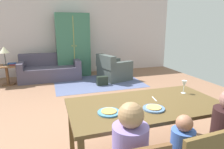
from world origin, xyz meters
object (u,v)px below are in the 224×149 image
(plate_near_child, at_px, (154,108))
(couch, at_px, (50,70))
(dining_table, at_px, (146,109))
(armchair, at_px, (113,70))
(book_lower, at_px, (14,64))
(armoire, at_px, (73,45))
(plate_near_man, at_px, (109,112))
(handbag, at_px, (102,81))
(side_table, at_px, (7,72))
(person_woman, at_px, (221,144))
(wine_glass, at_px, (184,84))
(book_upper, at_px, (12,63))
(table_lamp, at_px, (4,51))

(plate_near_child, height_order, couch, couch)
(dining_table, height_order, armchair, armchair)
(book_lower, bearing_deg, armoire, 18.55)
(plate_near_man, distance_m, couch, 4.66)
(book_lower, bearing_deg, handbag, -20.50)
(side_table, bearing_deg, book_lower, 0.04)
(person_woman, bearing_deg, couch, 107.16)
(dining_table, bearing_deg, armoire, 93.25)
(wine_glass, distance_m, handbag, 3.25)
(person_woman, xyz_separation_m, handbag, (-0.18, 4.00, -0.38))
(armoire, xyz_separation_m, book_upper, (-1.86, -0.56, -0.43))
(armoire, relative_size, handbag, 6.56)
(armoire, bearing_deg, table_lamp, -163.35)
(armchair, height_order, book_lower, armchair)
(wine_glass, relative_size, armoire, 0.09)
(dining_table, height_order, couch, couch)
(dining_table, height_order, book_upper, dining_table)
(table_lamp, height_order, book_upper, table_lamp)
(side_table, height_order, table_lamp, table_lamp)
(dining_table, distance_m, person_woman, 0.87)
(armoire, xyz_separation_m, handbag, (0.62, -1.50, -0.92))
(couch, relative_size, book_lower, 8.51)
(plate_near_child, xyz_separation_m, handbag, (0.34, 3.50, -0.64))
(armchair, xyz_separation_m, table_lamp, (-3.12, 0.42, 0.69))
(side_table, bearing_deg, handbag, -18.91)
(plate_near_child, relative_size, handbag, 0.78)
(plate_near_child, bearing_deg, wine_glass, 27.88)
(couch, height_order, book_upper, couch)
(dining_table, height_order, armoire, armoire)
(plate_near_man, height_order, plate_near_child, same)
(wine_glass, relative_size, book_upper, 0.85)
(armoire, xyz_separation_m, side_table, (-2.01, -0.60, -0.67))
(plate_near_man, bearing_deg, armoire, 87.16)
(armoire, distance_m, side_table, 2.20)
(person_woman, relative_size, armchair, 1.04)
(plate_near_child, distance_m, book_upper, 4.93)
(book_lower, bearing_deg, table_lamp, -179.96)
(couch, relative_size, armoire, 0.89)
(plate_near_child, xyz_separation_m, armchair, (0.84, 3.99, -0.45))
(book_upper, distance_m, handbag, 2.70)
(plate_near_child, relative_size, side_table, 0.43)
(armchair, height_order, handbag, armchair)
(person_woman, bearing_deg, dining_table, 127.47)
(dining_table, height_order, book_lower, dining_table)
(armchair, distance_m, handbag, 0.72)
(handbag, bearing_deg, book_upper, 159.14)
(wine_glass, xyz_separation_m, book_lower, (-2.75, 4.04, -0.30))
(armoire, bearing_deg, handbag, -67.73)
(plate_near_man, xyz_separation_m, book_upper, (-1.62, 4.39, -0.15))
(book_lower, bearing_deg, armchair, -8.14)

